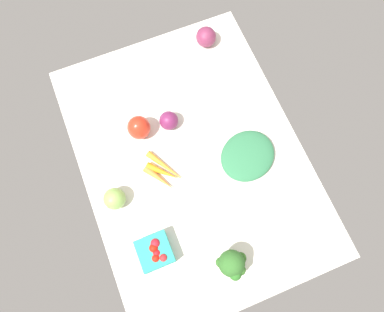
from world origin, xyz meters
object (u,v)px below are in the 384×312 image
Objects in this scene: red_onion_near_basket at (169,121)px; berry_basket at (155,252)px; carrot_bunch at (163,172)px; red_onion_center at (206,37)px; bell_pepper_red at (139,128)px; leafy_greens_clump at (248,156)px; heirloom_tomato_green at (115,199)px; broccoli_head at (232,264)px.

red_onion_near_basket reaches higher than berry_basket.
berry_basket reaches higher than carrot_bunch.
bell_pepper_red is (-26.08, 36.46, 0.79)cm from red_onion_center.
leafy_greens_clump is at bearing 174.35° from red_onion_center.
heirloom_tomato_green is 25.98cm from bell_pepper_red.
berry_basket is (-18.35, 41.03, 0.78)cm from leafy_greens_clump.
berry_basket is at bearing 153.49° from red_onion_near_basket.
red_onion_near_basket is at bearing 0.66° from broccoli_head.
red_onion_near_basket is 0.73× the size of bell_pepper_red.
carrot_bunch is 30.02cm from leafy_greens_clump.
red_onion_center is at bearing -38.30° from carrot_bunch.
leafy_greens_clump is 2.72× the size of heirloom_tomato_green.
berry_basket is (-67.49, 45.89, -0.93)cm from red_onion_center.
red_onion_near_basket is 0.87× the size of red_onion_center.
bell_pepper_red reaches higher than red_onion_near_basket.
red_onion_near_basket is 33.13cm from heirloom_tomato_green.
red_onion_near_basket is at bearing -53.70° from heirloom_tomato_green.
bell_pepper_red is at bearing 11.88° from broccoli_head.
broccoli_head is (-53.22, -0.61, 3.82)cm from red_onion_near_basket.
red_onion_center reaches higher than carrot_bunch.
red_onion_near_basket is 45.29cm from berry_basket.
bell_pepper_red is (0.89, 10.77, 1.28)cm from red_onion_near_basket.
red_onion_near_basket is at bearing 136.40° from red_onion_center.
red_onion_center is at bearing -54.42° from bell_pepper_red.
carrot_bunch is at bearing -173.03° from bell_pepper_red.
red_onion_center is 1.05× the size of heirloom_tomato_green.
leafy_greens_clump is 37.38cm from broccoli_head.
leafy_greens_clump is at bearing -93.09° from heirloom_tomato_green.
carrot_bunch is at bearing 141.70° from red_onion_center.
red_onion_center reaches higher than heirloom_tomato_green.
leafy_greens_clump is 2.95× the size of red_onion_near_basket.
broccoli_head reaches higher than berry_basket.
berry_basket reaches higher than leafy_greens_clump.
leafy_greens_clump is at bearing -126.13° from bell_pepper_red.
broccoli_head reaches higher than heirloom_tomato_green.
broccoli_head is at bearing -179.34° from red_onion_near_basket.
red_onion_near_basket is 0.65× the size of berry_basket.
red_onion_center is 44.83cm from bell_pepper_red.
heirloom_tomato_green is (-19.62, 26.70, 0.29)cm from red_onion_near_basket.
heirloom_tomato_green is at bearing 39.10° from broccoli_head.
leafy_greens_clump is at bearing -33.06° from broccoli_head.
leafy_greens_clump is 2.58× the size of red_onion_center.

